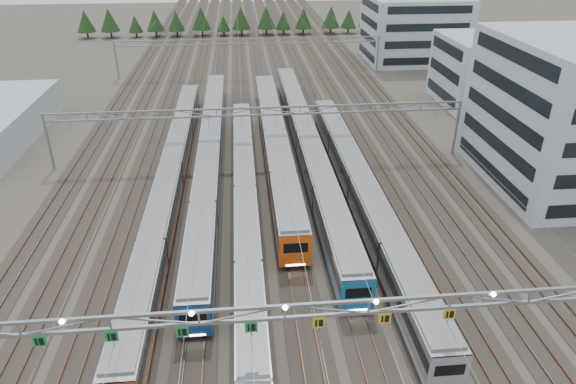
{
  "coord_description": "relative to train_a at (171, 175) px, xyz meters",
  "views": [
    {
      "loc": [
        -2.25,
        -25.88,
        30.05
      ],
      "look_at": [
        2.46,
        23.8,
        3.5
      ],
      "focal_mm": 32.0,
      "sensor_mm": 36.0,
      "label": 1
    }
  ],
  "objects": [
    {
      "name": "gantry_far",
      "position": [
        11.25,
        52.76,
        4.33
      ],
      "size": [
        56.36,
        0.36,
        8.0
      ],
      "color": "gray",
      "rests_on": "ground"
    },
    {
      "name": "gantry_near",
      "position": [
        11.2,
        -32.36,
        5.03
      ],
      "size": [
        56.36,
        0.61,
        8.08
      ],
      "color": "gray",
      "rests_on": "ground"
    },
    {
      "name": "train_c",
      "position": [
        9.0,
        -6.18,
        -0.14
      ],
      "size": [
        2.56,
        58.8,
        3.33
      ],
      "color": "black",
      "rests_on": "ground"
    },
    {
      "name": "train_b",
      "position": [
        4.5,
        6.34,
        0.08
      ],
      "size": [
        2.89,
        66.55,
        3.77
      ],
      "color": "black",
      "rests_on": "ground"
    },
    {
      "name": "depot_bldg_mid",
      "position": [
        52.4,
        29.84,
        3.94
      ],
      "size": [
        14.0,
        16.0,
        12.0
      ],
      "primitive_type": "cube",
      "color": "#9FB7BE",
      "rests_on": "ground"
    },
    {
      "name": "track_bed",
      "position": [
        11.25,
        67.76,
        -0.57
      ],
      "size": [
        54.0,
        260.0,
        5.42
      ],
      "color": "#2D2823",
      "rests_on": "ground"
    },
    {
      "name": "gantry_mid",
      "position": [
        11.25,
        7.76,
        4.33
      ],
      "size": [
        56.36,
        0.36,
        8.0
      ],
      "color": "gray",
      "rests_on": "ground"
    },
    {
      "name": "train_a",
      "position": [
        0.0,
        0.0,
        0.0
      ],
      "size": [
        2.78,
        67.76,
        3.61
      ],
      "color": "black",
      "rests_on": "ground"
    },
    {
      "name": "train_f",
      "position": [
        22.5,
        -5.96,
        0.12
      ],
      "size": [
        2.96,
        56.01,
        3.85
      ],
      "color": "black",
      "rests_on": "ground"
    },
    {
      "name": "depot_bldg_north",
      "position": [
        50.32,
        62.9,
        5.23
      ],
      "size": [
        22.0,
        18.0,
        14.57
      ],
      "primitive_type": "cube",
      "color": "#9FB7BE",
      "rests_on": "ground"
    },
    {
      "name": "treeline",
      "position": [
        7.2,
        97.16,
        2.18
      ],
      "size": [
        87.5,
        5.6,
        7.02
      ],
      "color": "#332114",
      "rests_on": "ground"
    },
    {
      "name": "train_e",
      "position": [
        18.0,
        8.79,
        0.14
      ],
      "size": [
        2.98,
        68.06,
        3.89
      ],
      "color": "black",
      "rests_on": "ground"
    },
    {
      "name": "train_d",
      "position": [
        13.5,
        9.2,
        0.26
      ],
      "size": [
        3.16,
        55.2,
        4.12
      ],
      "color": "black",
      "rests_on": "ground"
    },
    {
      "name": "depot_bldg_south",
      "position": [
        49.16,
        -1.93,
        7.02
      ],
      "size": [
        18.0,
        22.0,
        18.16
      ],
      "primitive_type": "cube",
      "color": "#9FB7BE",
      "rests_on": "ground"
    }
  ]
}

